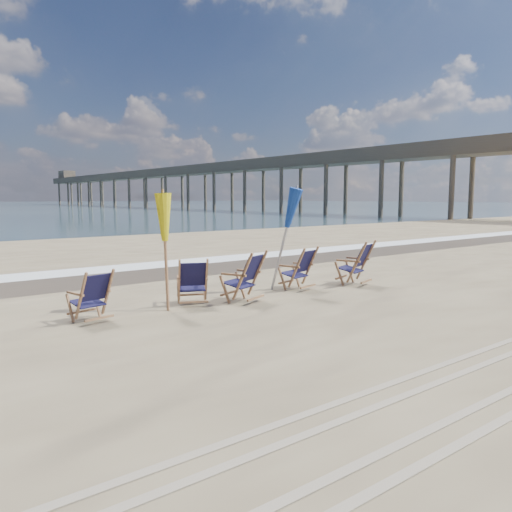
# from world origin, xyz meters

# --- Properties ---
(surf_foam) EXTENTS (200.00, 1.40, 0.01)m
(surf_foam) POSITION_xyz_m (0.00, 8.30, 0.00)
(surf_foam) COLOR silver
(surf_foam) RESTS_ON ground
(wet_sand_strip) EXTENTS (200.00, 2.60, 0.00)m
(wet_sand_strip) POSITION_xyz_m (0.00, 6.80, 0.00)
(wet_sand_strip) COLOR #42362A
(wet_sand_strip) RESTS_ON ground
(tire_tracks) EXTENTS (80.00, 1.30, 0.01)m
(tire_tracks) POSITION_xyz_m (0.00, -2.80, 0.01)
(tire_tracks) COLOR gray
(tire_tracks) RESTS_ON ground
(beach_chair_0) EXTENTS (0.69, 0.74, 0.88)m
(beach_chair_0) POSITION_xyz_m (-2.88, 2.51, 0.44)
(beach_chair_0) COLOR #131134
(beach_chair_0) RESTS_ON ground
(beach_chair_1) EXTENTS (0.81, 0.84, 0.91)m
(beach_chair_1) POSITION_xyz_m (-0.97, 2.48, 0.46)
(beach_chair_1) COLOR #131134
(beach_chair_1) RESTS_ON ground
(beach_chair_2) EXTENTS (0.88, 0.92, 1.02)m
(beach_chair_2) POSITION_xyz_m (0.10, 2.28, 0.51)
(beach_chair_2) COLOR #131134
(beach_chair_2) RESTS_ON ground
(beach_chair_3) EXTENTS (0.77, 0.82, 0.97)m
(beach_chair_3) POSITION_xyz_m (1.81, 2.56, 0.48)
(beach_chair_3) COLOR #131134
(beach_chair_3) RESTS_ON ground
(beach_chair_4) EXTENTS (0.88, 0.94, 1.05)m
(beach_chair_4) POSITION_xyz_m (3.31, 2.21, 0.53)
(beach_chair_4) COLOR #131134
(beach_chair_4) RESTS_ON ground
(umbrella_yellow) EXTENTS (0.30, 0.30, 2.10)m
(umbrella_yellow) POSITION_xyz_m (-1.78, 2.55, 1.58)
(umbrella_yellow) COLOR #A06E48
(umbrella_yellow) RESTS_ON ground
(umbrella_blue) EXTENTS (0.30, 0.30, 2.28)m
(umbrella_blue) POSITION_xyz_m (1.12, 2.70, 1.74)
(umbrella_blue) COLOR #A5A5AD
(umbrella_blue) RESTS_ON ground
(fishing_pier) EXTENTS (4.40, 140.00, 9.30)m
(fishing_pier) POSITION_xyz_m (38.00, 74.00, 4.65)
(fishing_pier) COLOR brown
(fishing_pier) RESTS_ON ground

